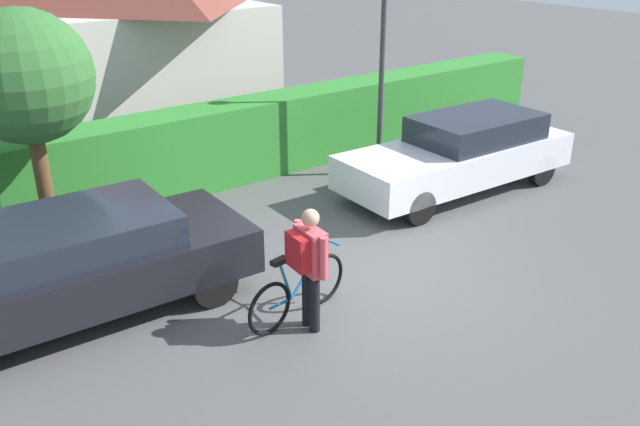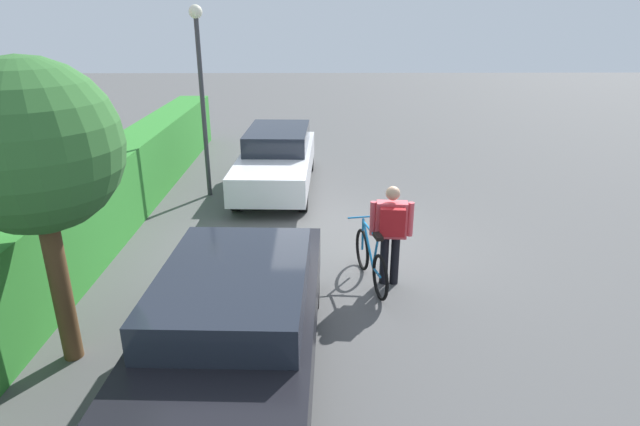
% 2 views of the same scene
% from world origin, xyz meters
% --- Properties ---
extents(ground_plane, '(60.00, 60.00, 0.00)m').
position_xyz_m(ground_plane, '(0.00, 0.00, 0.00)').
color(ground_plane, '#4E4E4E').
extents(hedge_row, '(16.77, 0.90, 1.45)m').
position_xyz_m(hedge_row, '(0.00, 4.41, 0.73)').
color(hedge_row, '#2E7F2D').
rests_on(hedge_row, ground).
extents(parked_car_near, '(4.45, 1.94, 1.31)m').
position_xyz_m(parked_car_near, '(-3.62, 1.44, 0.71)').
color(parked_car_near, black).
rests_on(parked_car_near, ground).
extents(parked_car_far, '(4.57, 1.78, 1.34)m').
position_xyz_m(parked_car_far, '(3.35, 1.43, 0.71)').
color(parked_car_far, silver).
rests_on(parked_car_far, ground).
extents(bicycle, '(1.63, 0.51, 0.93)m').
position_xyz_m(bicycle, '(-1.49, -0.30, 0.38)').
color(bicycle, black).
rests_on(bicycle, ground).
extents(person_rider, '(0.37, 0.64, 1.56)m').
position_xyz_m(person_rider, '(-1.54, -0.58, 0.94)').
color(person_rider, black).
rests_on(person_rider, ground).
extents(street_lamp, '(0.28, 0.28, 4.08)m').
position_xyz_m(street_lamp, '(2.74, 2.96, 2.65)').
color(street_lamp, '#38383D').
rests_on(street_lamp, ground).
extents(tree_kerbside, '(1.85, 1.85, 3.52)m').
position_xyz_m(tree_kerbside, '(-3.31, 3.48, 2.57)').
color(tree_kerbside, brown).
rests_on(tree_kerbside, ground).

